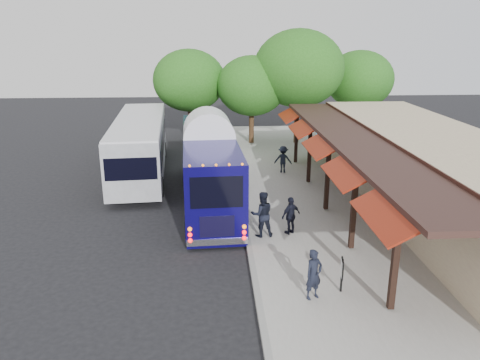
# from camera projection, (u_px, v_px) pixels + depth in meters

# --- Properties ---
(ground) EXTENTS (90.00, 90.00, 0.00)m
(ground) POSITION_uv_depth(u_px,v_px,m) (249.00, 255.00, 17.14)
(ground) COLOR black
(ground) RESTS_ON ground
(sidewalk) EXTENTS (10.00, 40.00, 0.15)m
(sidewalk) POSITION_uv_depth(u_px,v_px,m) (352.00, 211.00, 21.20)
(sidewalk) COLOR #9E9B93
(sidewalk) RESTS_ON ground
(curb) EXTENTS (0.20, 40.00, 0.16)m
(curb) POSITION_uv_depth(u_px,v_px,m) (243.00, 213.00, 20.93)
(curb) COLOR gray
(curb) RESTS_ON ground
(station_shelter) EXTENTS (8.15, 20.00, 3.60)m
(station_shelter) POSITION_uv_depth(u_px,v_px,m) (429.00, 172.00, 20.86)
(station_shelter) COLOR tan
(station_shelter) RESTS_ON ground
(coach_bus) EXTENTS (2.94, 11.15, 3.53)m
(coach_bus) POSITION_uv_depth(u_px,v_px,m) (209.00, 164.00, 22.08)
(coach_bus) COLOR #0B064B
(coach_bus) RESTS_ON ground
(city_bus) EXTENTS (3.50, 12.12, 3.21)m
(city_bus) POSITION_uv_depth(u_px,v_px,m) (140.00, 144.00, 26.61)
(city_bus) COLOR #909398
(city_bus) RESTS_ON ground
(ped_a) EXTENTS (0.68, 0.60, 1.57)m
(ped_a) POSITION_uv_depth(u_px,v_px,m) (314.00, 274.00, 13.89)
(ped_a) COLOR black
(ped_a) RESTS_ON sidewalk
(ped_b) EXTENTS (0.96, 0.79, 1.83)m
(ped_b) POSITION_uv_depth(u_px,v_px,m) (262.00, 214.00, 18.17)
(ped_b) COLOR black
(ped_b) RESTS_ON sidewalk
(ped_c) EXTENTS (0.95, 0.79, 1.53)m
(ped_c) POSITION_uv_depth(u_px,v_px,m) (291.00, 215.00, 18.45)
(ped_c) COLOR black
(ped_c) RESTS_ON sidewalk
(ped_d) EXTENTS (1.09, 0.78, 1.53)m
(ped_d) POSITION_uv_depth(u_px,v_px,m) (283.00, 159.00, 26.63)
(ped_d) COLOR black
(ped_d) RESTS_ON sidewalk
(sign_board) EXTENTS (0.14, 0.49, 1.09)m
(sign_board) POSITION_uv_depth(u_px,v_px,m) (342.00, 270.00, 14.26)
(sign_board) COLOR black
(sign_board) RESTS_ON sidewalk
(tree_left) EXTENTS (4.96, 4.96, 6.35)m
(tree_left) POSITION_uv_depth(u_px,v_px,m) (252.00, 86.00, 32.93)
(tree_left) COLOR #382314
(tree_left) RESTS_ON ground
(tree_mid) EXTENTS (6.35, 6.35, 8.13)m
(tree_mid) POSITION_uv_depth(u_px,v_px,m) (299.00, 68.00, 32.64)
(tree_mid) COLOR #382314
(tree_mid) RESTS_ON ground
(tree_right) EXTENTS (5.15, 5.15, 6.60)m
(tree_right) POSITION_uv_depth(u_px,v_px,m) (360.00, 80.00, 35.63)
(tree_right) COLOR #382314
(tree_right) RESTS_ON ground
(tree_far) EXTENTS (5.27, 5.27, 6.74)m
(tree_far) POSITION_uv_depth(u_px,v_px,m) (189.00, 81.00, 33.89)
(tree_far) COLOR #382314
(tree_far) RESTS_ON ground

